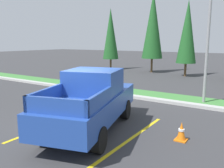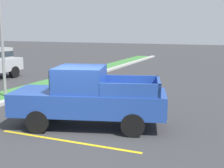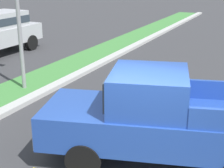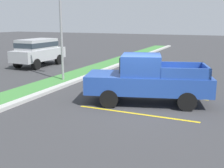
{
  "view_description": "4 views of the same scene",
  "coord_description": "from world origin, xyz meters",
  "views": [
    {
      "loc": [
        5.85,
        -6.31,
        3.09
      ],
      "look_at": [
        0.59,
        1.74,
        1.34
      ],
      "focal_mm": 38.2,
      "sensor_mm": 36.0,
      "label": 1
    },
    {
      "loc": [
        -8.24,
        -4.71,
        3.36
      ],
      "look_at": [
        1.87,
        -0.48,
        1.37
      ],
      "focal_mm": 48.86,
      "sensor_mm": 36.0,
      "label": 2
    },
    {
      "loc": [
        -5.69,
        -2.05,
        4.14
      ],
      "look_at": [
        1.35,
        1.4,
        1.49
      ],
      "focal_mm": 54.78,
      "sensor_mm": 36.0,
      "label": 3
    },
    {
      "loc": [
        -10.42,
        -3.34,
        3.51
      ],
      "look_at": [
        -0.03,
        1.23,
        0.92
      ],
      "focal_mm": 45.05,
      "sensor_mm": 36.0,
      "label": 4
    }
  ],
  "objects": [
    {
      "name": "street_light",
      "position": [
        3.36,
        5.74,
        3.94
      ],
      "size": [
        0.24,
        1.49,
        6.78
      ],
      "color": "gray",
      "rests_on": "ground"
    },
    {
      "name": "pickup_truck_main",
      "position": [
        0.87,
        0.01,
        1.04
      ],
      "size": [
        3.28,
        5.54,
        2.1
      ],
      "color": "black",
      "rests_on": "ground"
    },
    {
      "name": "traffic_cone",
      "position": [
        3.81,
        0.78,
        0.29
      ],
      "size": [
        0.36,
        0.36,
        0.6
      ],
      "color": "orange",
      "rests_on": "ground"
    },
    {
      "name": "curb_strip",
      "position": [
        0.0,
        5.0,
        0.07
      ],
      "size": [
        56.0,
        0.4,
        0.15
      ],
      "primitive_type": "cube",
      "color": "#B2B2AD",
      "rests_on": "ground"
    },
    {
      "name": "parking_line_near",
      "position": [
        -0.67,
        -0.04,
        0.0
      ],
      "size": [
        0.12,
        4.8,
        0.01
      ],
      "primitive_type": "cube",
      "color": "yellow",
      "rests_on": "ground"
    },
    {
      "name": "ground_plane",
      "position": [
        0.0,
        0.0,
        0.0
      ],
      "size": [
        120.0,
        120.0,
        0.0
      ],
      "primitive_type": "plane",
      "color": "#38383A"
    },
    {
      "name": "parking_line_far",
      "position": [
        2.43,
        -0.04,
        0.0
      ],
      "size": [
        0.12,
        4.8,
        0.01
      ],
      "primitive_type": "cube",
      "color": "yellow",
      "rests_on": "ground"
    },
    {
      "name": "grass_median",
      "position": [
        0.0,
        6.1,
        0.03
      ],
      "size": [
        56.0,
        1.8,
        0.06
      ],
      "primitive_type": "cube",
      "color": "#42843D",
      "rests_on": "ground"
    },
    {
      "name": "suv_distant",
      "position": [
        7.07,
        10.58,
        1.24
      ],
      "size": [
        4.63,
        2.02,
        2.1
      ],
      "color": "black",
      "rests_on": "ground"
    }
  ]
}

